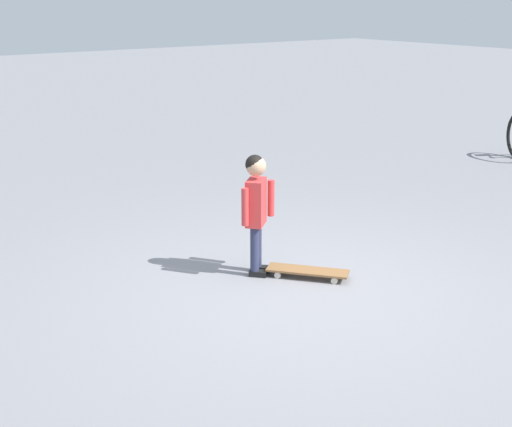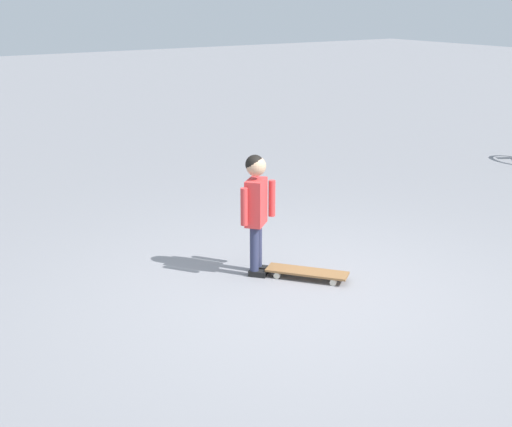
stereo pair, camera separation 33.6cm
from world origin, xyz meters
The scene contains 3 objects.
ground_plane centered at (0.00, 0.00, 0.00)m, with size 50.00×50.00×0.00m, color gray.
child_person centered at (0.03, -0.60, 0.66)m, with size 0.40×0.27×1.06m.
skateboard centered at (-0.26, -0.25, 0.06)m, with size 0.58×0.67×0.07m.
Camera 2 is at (3.25, 4.25, 2.34)m, focal length 50.09 mm.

